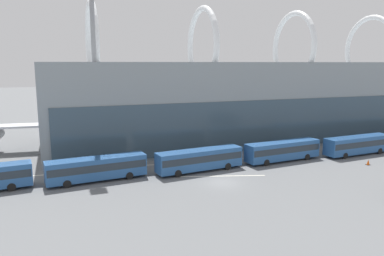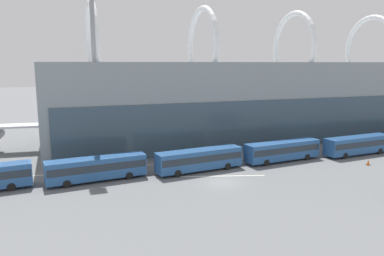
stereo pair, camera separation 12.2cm
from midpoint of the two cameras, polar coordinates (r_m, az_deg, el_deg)
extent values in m
plane|color=slate|center=(48.75, 4.65, -8.31)|extent=(440.00, 440.00, 0.00)
cube|color=gray|center=(97.07, 24.89, 4.52)|extent=(141.81, 25.43, 15.34)
torus|color=white|center=(68.90, -15.06, 12.27)|extent=(1.10, 14.98, 14.98)
torus|color=white|center=(73.74, 1.52, 12.42)|extent=(1.10, 14.98, 14.98)
torus|color=white|center=(83.55, 15.11, 11.79)|extent=(1.10, 14.98, 14.98)
torus|color=white|center=(96.83, 25.36, 10.88)|extent=(1.10, 14.98, 14.98)
cylinder|color=silver|center=(87.08, -0.80, 3.00)|extent=(6.12, 31.72, 4.89)
sphere|color=silver|center=(102.18, -3.39, 4.00)|extent=(4.79, 4.79, 4.79)
cone|color=silver|center=(72.27, 2.86, 1.57)|extent=(4.91, 7.10, 4.64)
cube|color=silver|center=(85.36, -0.42, 2.28)|extent=(36.64, 4.52, 0.35)
cylinder|color=gray|center=(83.11, -7.17, 1.05)|extent=(2.37, 4.06, 2.21)
cylinder|color=gray|center=(89.11, 5.88, 1.67)|extent=(2.37, 4.06, 2.21)
cube|color=orange|center=(72.44, 2.68, 5.50)|extent=(0.63, 5.85, 8.34)
cube|color=silver|center=(72.91, 2.65, 2.04)|extent=(12.82, 3.70, 0.28)
cylinder|color=gray|center=(97.46, -2.61, 2.33)|extent=(0.36, 0.36, 3.73)
cylinder|color=black|center=(97.72, -2.60, 1.25)|extent=(0.49, 1.12, 1.10)
cylinder|color=gray|center=(84.69, -2.47, 1.19)|extent=(0.36, 0.36, 3.73)
cylinder|color=black|center=(84.99, -2.46, -0.05)|extent=(0.49, 1.12, 1.10)
cylinder|color=gray|center=(86.56, 1.59, 1.38)|extent=(0.36, 0.36, 3.73)
cylinder|color=black|center=(86.86, 1.59, 0.17)|extent=(0.49, 1.12, 1.10)
cylinder|color=black|center=(52.61, -25.88, -7.35)|extent=(1.03, 0.40, 1.00)
cylinder|color=black|center=(50.33, -25.86, -8.11)|extent=(1.03, 0.40, 1.00)
cube|color=#285693|center=(50.36, -14.35, -5.92)|extent=(12.95, 3.89, 2.74)
cube|color=#232D38|center=(50.29, -14.36, -5.62)|extent=(12.70, 3.89, 0.96)
cube|color=silver|center=(50.03, -14.41, -4.48)|extent=(12.56, 3.77, 0.12)
cylinder|color=black|center=(52.69, -10.32, -6.47)|extent=(1.03, 0.40, 1.00)
cylinder|color=black|center=(50.49, -9.58, -7.18)|extent=(1.03, 0.40, 1.00)
cylinder|color=black|center=(51.26, -18.92, -7.32)|extent=(1.03, 0.40, 1.00)
cylinder|color=black|center=(49.00, -18.57, -8.09)|extent=(1.03, 0.40, 1.00)
cube|color=#285693|center=(53.17, 1.11, -4.77)|extent=(12.97, 4.08, 2.74)
cube|color=#232D38|center=(53.10, 1.11, -4.48)|extent=(12.72, 4.08, 0.96)
cube|color=silver|center=(52.85, 1.11, -3.40)|extent=(12.58, 3.95, 0.12)
cylinder|color=black|center=(56.37, 4.10, -5.25)|extent=(1.03, 0.42, 1.00)
cylinder|color=black|center=(54.42, 5.39, -5.83)|extent=(1.03, 0.42, 1.00)
cylinder|color=black|center=(52.88, -3.32, -6.27)|extent=(1.03, 0.42, 1.00)
cylinder|color=black|center=(50.79, -2.23, -6.94)|extent=(1.03, 0.42, 1.00)
cube|color=#285693|center=(60.16, 13.58, -3.32)|extent=(12.94, 3.84, 2.74)
cube|color=#232D38|center=(60.10, 13.59, -3.06)|extent=(12.69, 3.84, 0.96)
cube|color=silver|center=(59.88, 13.63, -2.10)|extent=(12.56, 3.72, 0.12)
cylinder|color=black|center=(63.84, 15.62, -3.80)|extent=(1.02, 0.40, 1.00)
cylinder|color=black|center=(62.13, 17.06, -4.24)|extent=(1.02, 0.40, 1.00)
cylinder|color=black|center=(59.02, 9.81, -4.68)|extent=(1.02, 0.40, 1.00)
cylinder|color=black|center=(57.17, 11.20, -5.20)|extent=(1.02, 0.40, 1.00)
cube|color=#285693|center=(68.41, 23.87, -2.32)|extent=(12.91, 3.56, 2.74)
cube|color=#232D38|center=(68.36, 23.88, -2.09)|extent=(12.66, 3.57, 0.96)
cube|color=silver|center=(68.16, 23.94, -1.24)|extent=(12.53, 3.46, 0.12)
cylinder|color=black|center=(72.36, 25.19, -2.79)|extent=(1.02, 0.38, 1.00)
cylinder|color=black|center=(70.89, 26.65, -3.15)|extent=(1.02, 0.38, 1.00)
cylinder|color=black|center=(66.62, 20.76, -3.52)|extent=(1.02, 0.38, 1.00)
cylinder|color=black|center=(65.02, 22.24, -3.93)|extent=(1.02, 0.38, 1.00)
cylinder|color=gray|center=(59.93, -14.70, 9.25)|extent=(0.72, 0.72, 29.73)
cube|color=silver|center=(56.06, -23.90, -6.71)|extent=(7.67, 1.19, 0.01)
cube|color=silver|center=(51.49, 4.41, -7.30)|extent=(11.54, 3.74, 0.01)
cube|color=silver|center=(57.27, -3.95, -5.52)|extent=(9.27, 1.77, 0.01)
cube|color=silver|center=(61.80, 11.51, -4.55)|extent=(8.10, 2.80, 0.01)
cube|color=black|center=(62.71, 25.19, -5.09)|extent=(0.63, 0.63, 0.02)
cone|color=#EA5914|center=(62.61, 25.22, -4.73)|extent=(0.47, 0.47, 0.78)
camera|label=1|loc=(0.06, -90.05, -0.01)|focal=35.00mm
camera|label=2|loc=(0.06, 89.95, 0.01)|focal=35.00mm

